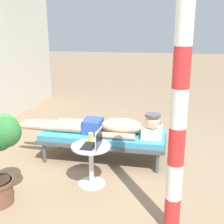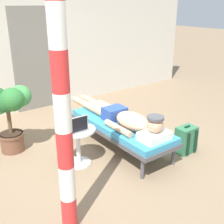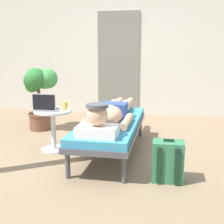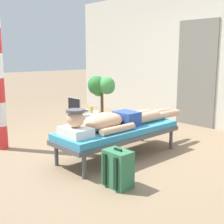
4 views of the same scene
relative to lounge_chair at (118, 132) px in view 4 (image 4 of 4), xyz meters
The scene contains 10 objects.
ground_plane 0.43m from the lounge_chair, 150.94° to the right, with size 40.00×40.00×0.00m, color #8C7256.
house_wall_back 2.73m from the lounge_chair, 90.00° to the left, with size 7.60×0.20×2.70m, color beige.
house_door_panel 2.54m from the lounge_chair, 97.80° to the left, with size 0.84×0.03×2.04m, color slate.
lounge_chair is the anchor object (origin of this frame).
person_reclining 0.18m from the lounge_chair, 90.00° to the right, with size 0.53×2.17×0.33m.
side_table 0.75m from the lounge_chair, behind, with size 0.48×0.48×0.52m.
laptop 0.85m from the lounge_chair, behind, with size 0.31×0.24×0.23m.
drink_glass 0.64m from the lounge_chair, behind, with size 0.06×0.06×0.10m, color gold.
backpack 0.98m from the lounge_chair, 44.23° to the right, with size 0.30×0.26×0.42m.
potted_plant 1.62m from the lounge_chair, 147.20° to the left, with size 0.58×0.63×1.01m.
Camera 4 is at (3.09, -2.65, 1.38)m, focal length 48.42 mm.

